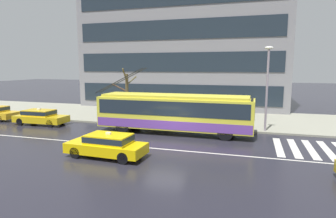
{
  "coord_description": "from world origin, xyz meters",
  "views": [
    {
      "loc": [
        5.31,
        -16.96,
        4.88
      ],
      "look_at": [
        -0.99,
        3.99,
        1.65
      ],
      "focal_mm": 30.49,
      "sensor_mm": 36.0,
      "label": 1
    }
  ],
  "objects_px": {
    "taxi_oncoming_near": "(107,144)",
    "bus_shelter": "(157,101)",
    "pedestrian_at_shelter": "(208,103)",
    "pedestrian_approaching_curb": "(190,105)",
    "taxi_queued_behind_bus": "(40,116)",
    "street_tree_bare": "(127,93)",
    "trolleybus": "(174,112)",
    "street_lamp": "(267,81)"
  },
  "relations": [
    {
      "from": "taxi_oncoming_near",
      "to": "bus_shelter",
      "type": "height_order",
      "value": "bus_shelter"
    },
    {
      "from": "pedestrian_approaching_curb",
      "to": "street_lamp",
      "type": "xyz_separation_m",
      "value": [
        6.07,
        -1.43,
        2.15
      ]
    },
    {
      "from": "taxi_oncoming_near",
      "to": "street_lamp",
      "type": "height_order",
      "value": "street_lamp"
    },
    {
      "from": "taxi_oncoming_near",
      "to": "taxi_queued_behind_bus",
      "type": "bearing_deg",
      "value": 147.24
    },
    {
      "from": "bus_shelter",
      "to": "taxi_queued_behind_bus",
      "type": "bearing_deg",
      "value": -160.29
    },
    {
      "from": "pedestrian_at_shelter",
      "to": "pedestrian_approaching_curb",
      "type": "distance_m",
      "value": 1.73
    },
    {
      "from": "bus_shelter",
      "to": "street_tree_bare",
      "type": "bearing_deg",
      "value": 162.24
    },
    {
      "from": "taxi_queued_behind_bus",
      "to": "street_tree_bare",
      "type": "relative_size",
      "value": 0.98
    },
    {
      "from": "pedestrian_at_shelter",
      "to": "street_lamp",
      "type": "height_order",
      "value": "street_lamp"
    },
    {
      "from": "trolleybus",
      "to": "taxi_queued_behind_bus",
      "type": "distance_m",
      "value": 11.83
    },
    {
      "from": "trolleybus",
      "to": "pedestrian_approaching_curb",
      "type": "relative_size",
      "value": 6.27
    },
    {
      "from": "pedestrian_approaching_curb",
      "to": "pedestrian_at_shelter",
      "type": "bearing_deg",
      "value": 35.49
    },
    {
      "from": "taxi_queued_behind_bus",
      "to": "bus_shelter",
      "type": "height_order",
      "value": "bus_shelter"
    },
    {
      "from": "bus_shelter",
      "to": "pedestrian_at_shelter",
      "type": "height_order",
      "value": "bus_shelter"
    },
    {
      "from": "taxi_queued_behind_bus",
      "to": "street_tree_bare",
      "type": "height_order",
      "value": "street_tree_bare"
    },
    {
      "from": "street_lamp",
      "to": "street_tree_bare",
      "type": "xyz_separation_m",
      "value": [
        -12.24,
        2.04,
        -1.4
      ]
    },
    {
      "from": "pedestrian_at_shelter",
      "to": "trolleybus",
      "type": "bearing_deg",
      "value": -112.2
    },
    {
      "from": "street_lamp",
      "to": "trolleybus",
      "type": "bearing_deg",
      "value": -162.29
    },
    {
      "from": "taxi_queued_behind_bus",
      "to": "pedestrian_approaching_curb",
      "type": "height_order",
      "value": "pedestrian_approaching_curb"
    },
    {
      "from": "bus_shelter",
      "to": "pedestrian_approaching_curb",
      "type": "bearing_deg",
      "value": 8.79
    },
    {
      "from": "taxi_queued_behind_bus",
      "to": "taxi_oncoming_near",
      "type": "height_order",
      "value": "same"
    },
    {
      "from": "taxi_oncoming_near",
      "to": "bus_shelter",
      "type": "relative_size",
      "value": 1.12
    },
    {
      "from": "taxi_oncoming_near",
      "to": "street_tree_bare",
      "type": "xyz_separation_m",
      "value": [
        -3.78,
        10.73,
        1.75
      ]
    },
    {
      "from": "taxi_oncoming_near",
      "to": "pedestrian_at_shelter",
      "type": "height_order",
      "value": "pedestrian_at_shelter"
    },
    {
      "from": "pedestrian_at_shelter",
      "to": "pedestrian_approaching_curb",
      "type": "relative_size",
      "value": 1.06
    },
    {
      "from": "taxi_oncoming_near",
      "to": "street_tree_bare",
      "type": "bearing_deg",
      "value": 109.39
    },
    {
      "from": "bus_shelter",
      "to": "taxi_oncoming_near",
      "type": "bearing_deg",
      "value": -87.22
    },
    {
      "from": "trolleybus",
      "to": "pedestrian_at_shelter",
      "type": "height_order",
      "value": "trolleybus"
    },
    {
      "from": "taxi_oncoming_near",
      "to": "pedestrian_approaching_curb",
      "type": "height_order",
      "value": "pedestrian_approaching_curb"
    },
    {
      "from": "pedestrian_approaching_curb",
      "to": "street_tree_bare",
      "type": "relative_size",
      "value": 0.42
    },
    {
      "from": "taxi_queued_behind_bus",
      "to": "pedestrian_at_shelter",
      "type": "distance_m",
      "value": 14.49
    },
    {
      "from": "taxi_oncoming_near",
      "to": "pedestrian_at_shelter",
      "type": "bearing_deg",
      "value": 71.11
    },
    {
      "from": "bus_shelter",
      "to": "street_tree_bare",
      "type": "height_order",
      "value": "street_tree_bare"
    },
    {
      "from": "pedestrian_approaching_curb",
      "to": "taxi_queued_behind_bus",
      "type": "bearing_deg",
      "value": -162.75
    },
    {
      "from": "trolleybus",
      "to": "taxi_queued_behind_bus",
      "type": "xyz_separation_m",
      "value": [
        -11.79,
        -0.29,
        -0.88
      ]
    },
    {
      "from": "pedestrian_approaching_curb",
      "to": "street_tree_bare",
      "type": "xyz_separation_m",
      "value": [
        -6.17,
        0.62,
        0.75
      ]
    },
    {
      "from": "taxi_oncoming_near",
      "to": "street_tree_bare",
      "type": "distance_m",
      "value": 11.51
    },
    {
      "from": "taxi_queued_behind_bus",
      "to": "pedestrian_approaching_curb",
      "type": "distance_m",
      "value": 12.83
    },
    {
      "from": "bus_shelter",
      "to": "street_lamp",
      "type": "distance_m",
      "value": 9.19
    },
    {
      "from": "bus_shelter",
      "to": "pedestrian_at_shelter",
      "type": "relative_size",
      "value": 1.94
    },
    {
      "from": "trolleybus",
      "to": "street_lamp",
      "type": "relative_size",
      "value": 1.94
    },
    {
      "from": "taxi_oncoming_near",
      "to": "pedestrian_approaching_curb",
      "type": "xyz_separation_m",
      "value": [
        2.4,
        10.12,
        1.0
      ]
    }
  ]
}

